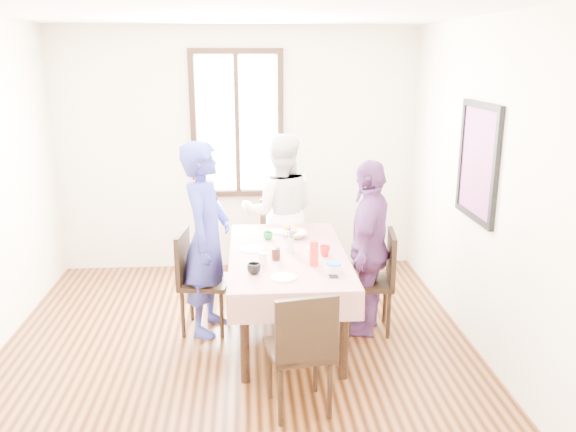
{
  "coord_description": "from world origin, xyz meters",
  "views": [
    {
      "loc": [
        0.1,
        -4.29,
        2.39
      ],
      "look_at": [
        0.43,
        0.38,
        1.1
      ],
      "focal_mm": 36.59,
      "sensor_mm": 36.0,
      "label": 1
    }
  ],
  "objects_px": {
    "chair_far": "(280,245)",
    "person_right": "(368,247)",
    "chair_right": "(369,282)",
    "chair_left": "(205,282)",
    "person_left": "(206,239)",
    "person_far": "(280,213)",
    "dining_table": "(288,295)",
    "chair_near": "(299,349)"
  },
  "relations": [
    {
      "from": "person_far",
      "to": "person_right",
      "type": "distance_m",
      "value": 1.27
    },
    {
      "from": "chair_near",
      "to": "chair_far",
      "type": "bearing_deg",
      "value": 80.06
    },
    {
      "from": "person_far",
      "to": "person_right",
      "type": "height_order",
      "value": "person_far"
    },
    {
      "from": "chair_near",
      "to": "dining_table",
      "type": "bearing_deg",
      "value": 80.06
    },
    {
      "from": "person_far",
      "to": "chair_right",
      "type": "bearing_deg",
      "value": 125.19
    },
    {
      "from": "chair_near",
      "to": "person_right",
      "type": "distance_m",
      "value": 1.41
    },
    {
      "from": "person_right",
      "to": "chair_left",
      "type": "bearing_deg",
      "value": -72.63
    },
    {
      "from": "dining_table",
      "to": "chair_near",
      "type": "bearing_deg",
      "value": -90.0
    },
    {
      "from": "person_right",
      "to": "dining_table",
      "type": "bearing_deg",
      "value": -64.33
    },
    {
      "from": "person_right",
      "to": "chair_far",
      "type": "bearing_deg",
      "value": -125.39
    },
    {
      "from": "chair_far",
      "to": "chair_near",
      "type": "xyz_separation_m",
      "value": [
        0.0,
        -2.26,
        0.0
      ]
    },
    {
      "from": "person_far",
      "to": "person_right",
      "type": "relative_size",
      "value": 1.05
    },
    {
      "from": "chair_left",
      "to": "chair_right",
      "type": "xyz_separation_m",
      "value": [
        1.44,
        -0.1,
        0.0
      ]
    },
    {
      "from": "chair_right",
      "to": "person_left",
      "type": "xyz_separation_m",
      "value": [
        -1.42,
        0.1,
        0.4
      ]
    },
    {
      "from": "chair_left",
      "to": "chair_near",
      "type": "xyz_separation_m",
      "value": [
        0.72,
        -1.28,
        0.0
      ]
    },
    {
      "from": "dining_table",
      "to": "chair_near",
      "type": "height_order",
      "value": "chair_near"
    },
    {
      "from": "chair_right",
      "to": "chair_left",
      "type": "bearing_deg",
      "value": 93.81
    },
    {
      "from": "person_left",
      "to": "person_right",
      "type": "relative_size",
      "value": 1.1
    },
    {
      "from": "dining_table",
      "to": "chair_right",
      "type": "relative_size",
      "value": 1.8
    },
    {
      "from": "person_far",
      "to": "chair_left",
      "type": "bearing_deg",
      "value": 53.73
    },
    {
      "from": "person_left",
      "to": "person_far",
      "type": "height_order",
      "value": "person_left"
    },
    {
      "from": "chair_near",
      "to": "person_right",
      "type": "relative_size",
      "value": 0.59
    },
    {
      "from": "chair_far",
      "to": "person_right",
      "type": "height_order",
      "value": "person_right"
    },
    {
      "from": "person_left",
      "to": "person_far",
      "type": "xyz_separation_m",
      "value": [
        0.7,
        0.95,
        -0.03
      ]
    },
    {
      "from": "chair_far",
      "to": "chair_right",
      "type": "bearing_deg",
      "value": 126.03
    },
    {
      "from": "dining_table",
      "to": "chair_far",
      "type": "distance_m",
      "value": 1.13
    },
    {
      "from": "chair_right",
      "to": "person_left",
      "type": "relative_size",
      "value": 0.53
    },
    {
      "from": "dining_table",
      "to": "chair_left",
      "type": "distance_m",
      "value": 0.74
    },
    {
      "from": "chair_right",
      "to": "person_far",
      "type": "height_order",
      "value": "person_far"
    },
    {
      "from": "chair_near",
      "to": "person_left",
      "type": "bearing_deg",
      "value": 108.78
    },
    {
      "from": "chair_near",
      "to": "person_far",
      "type": "height_order",
      "value": "person_far"
    },
    {
      "from": "chair_left",
      "to": "person_left",
      "type": "distance_m",
      "value": 0.4
    },
    {
      "from": "chair_near",
      "to": "person_far",
      "type": "xyz_separation_m",
      "value": [
        0.0,
        2.23,
        0.36
      ]
    },
    {
      "from": "dining_table",
      "to": "chair_near",
      "type": "distance_m",
      "value": 1.13
    },
    {
      "from": "person_left",
      "to": "person_far",
      "type": "relative_size",
      "value": 1.04
    },
    {
      "from": "dining_table",
      "to": "person_far",
      "type": "height_order",
      "value": "person_far"
    },
    {
      "from": "dining_table",
      "to": "chair_left",
      "type": "xyz_separation_m",
      "value": [
        -0.72,
        0.15,
        0.08
      ]
    },
    {
      "from": "chair_far",
      "to": "person_right",
      "type": "distance_m",
      "value": 1.32
    },
    {
      "from": "chair_near",
      "to": "person_far",
      "type": "bearing_deg",
      "value": 80.06
    },
    {
      "from": "chair_far",
      "to": "person_left",
      "type": "relative_size",
      "value": 0.53
    },
    {
      "from": "person_right",
      "to": "chair_right",
      "type": "bearing_deg",
      "value": 111.49
    },
    {
      "from": "chair_near",
      "to": "person_left",
      "type": "height_order",
      "value": "person_left"
    }
  ]
}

